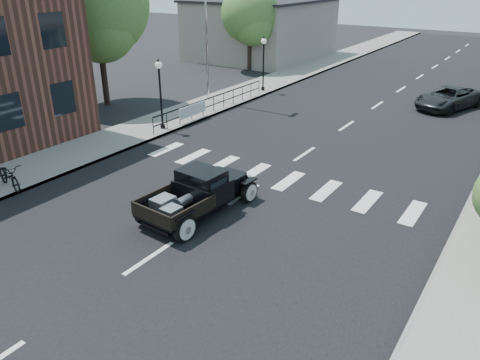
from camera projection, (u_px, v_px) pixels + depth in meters
The scene contains 14 objects.
ground at pixel (211, 217), 15.76m from camera, with size 120.00×120.00×0.00m, color black.
road at pixel (366, 113), 27.15m from camera, with size 14.00×80.00×0.02m, color black.
road_markings at pixel (331, 136), 23.36m from camera, with size 12.00×60.00×0.06m, color silver, non-canonical shape.
sidewalk_left at pixel (244, 92), 31.41m from camera, with size 3.00×80.00×0.15m, color gray.
low_building_left at pixel (262, 30), 43.57m from camera, with size 10.00×12.00×5.00m, color gray.
railing at pixel (214, 103), 26.77m from camera, with size 0.08×10.00×1.00m, color black, non-canonical shape.
banner at pixel (193, 115), 25.29m from camera, with size 0.04×2.20×0.60m, color silver, non-canonical shape.
lamp_post_b at pixel (161, 95), 23.37m from camera, with size 0.36×0.36×3.52m, color black, non-canonical shape.
lamp_post_c at pixel (263, 64), 30.96m from camera, with size 0.36×0.36×3.52m, color black, non-canonical shape.
big_tree_near at pixel (99, 29), 27.07m from camera, with size 6.06×6.06×8.90m, color #4A7030, non-canonical shape.
big_tree_far at pixel (250, 28), 37.39m from camera, with size 4.59×4.59×6.75m, color #4A7030, non-canonical shape.
hotrod_pickup at pixel (198, 193), 15.66m from camera, with size 2.12×4.54×1.57m, color black, non-canonical shape.
second_car at pixel (449, 98), 27.74m from camera, with size 2.15×4.66×1.30m, color black.
motorcycle at pixel (9, 176), 17.31m from camera, with size 0.65×1.87×0.98m, color black.
Camera 1 is at (8.47, -11.02, 7.61)m, focal length 35.00 mm.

